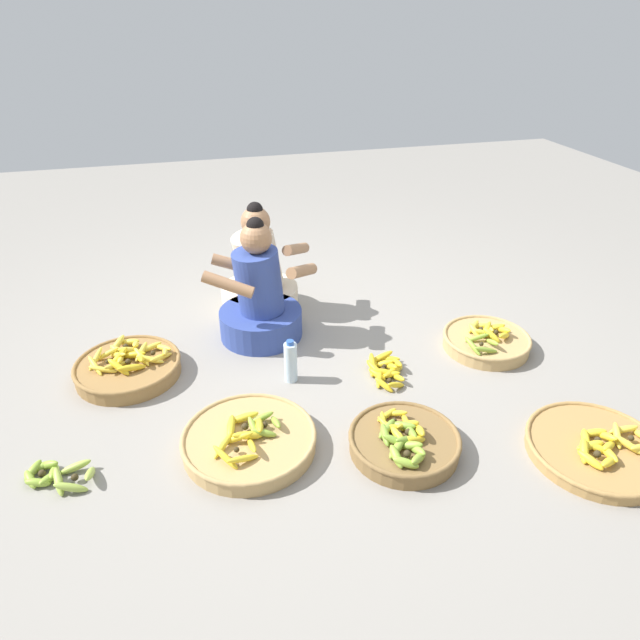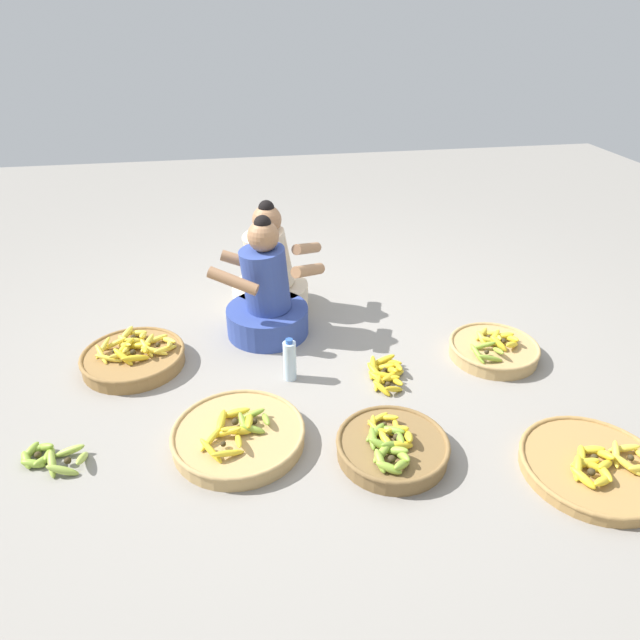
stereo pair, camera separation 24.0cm
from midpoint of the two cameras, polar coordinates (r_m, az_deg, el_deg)
ground_plane at (r=3.39m, az=1.46°, el=-3.52°), size 10.00×10.00×0.00m
vendor_woman_front at (r=3.48m, az=-3.52°, el=2.22°), size 0.73×0.52×0.79m
vendor_woman_behind at (r=3.79m, az=-3.34°, el=4.47°), size 0.69×0.52×0.77m
banana_basket_near_bicycle at (r=3.53m, az=19.23°, el=-2.86°), size 0.53×0.53×0.16m
banana_basket_near_vendor at (r=2.75m, az=-5.85°, el=-11.72°), size 0.65×0.65×0.15m
banana_basket_back_left at (r=2.70m, az=9.99°, el=-12.71°), size 0.53×0.53×0.16m
banana_basket_mid_left at (r=2.93m, az=28.43°, el=-13.08°), size 0.65×0.65×0.13m
banana_basket_mid_right at (r=3.40m, az=-16.64°, el=-3.69°), size 0.60×0.60×0.17m
loose_bananas_back_center at (r=3.21m, az=8.85°, el=-5.43°), size 0.24×0.36×0.10m
loose_bananas_front_center at (r=2.89m, az=-23.80°, el=-12.81°), size 0.32×0.24×0.09m
water_bottle at (r=3.11m, az=-0.92°, el=-4.21°), size 0.07×0.07×0.26m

